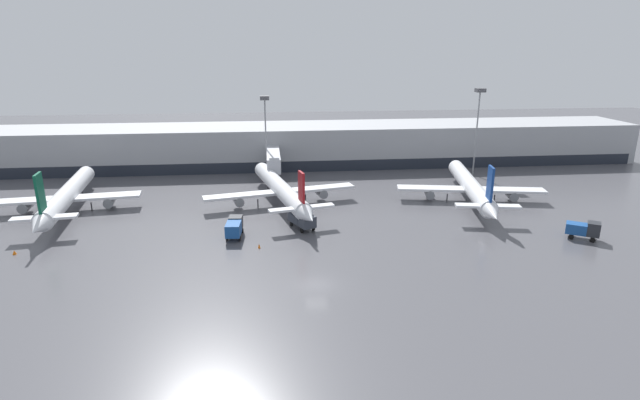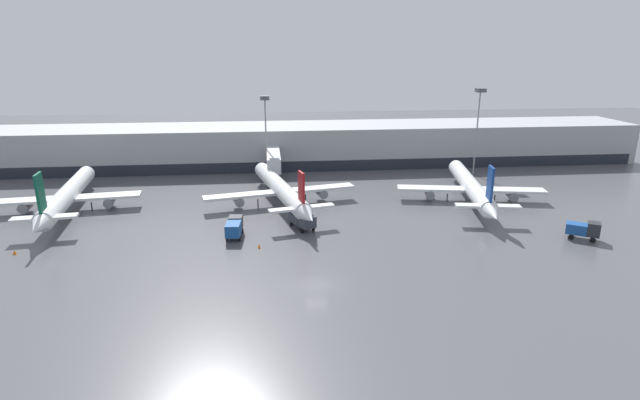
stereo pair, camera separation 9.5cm
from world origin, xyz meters
name	(u,v)px [view 1 (the left image)]	position (x,y,z in m)	size (l,w,h in m)	color
ground_plane	(316,284)	(0.00, 0.00, 0.00)	(320.00, 320.00, 0.00)	#4C4C51
terminal_building	(290,145)	(-0.02, 61.91, 4.50)	(160.00, 30.79, 9.00)	#9EA0A5
parked_jet_0	(281,189)	(-3.06, 30.64, 2.83)	(26.18, 35.15, 8.70)	silver
parked_jet_1	(471,187)	(30.26, 29.51, 2.58)	(25.62, 35.52, 9.06)	silver
parked_jet_2	(67,196)	(-38.22, 30.98, 2.68)	(23.20, 36.34, 9.42)	silver
service_truck_0	(302,220)	(-0.24, 18.61, 1.40)	(4.10, 5.70, 2.40)	#2D333D
service_truck_1	(584,229)	(38.95, 10.13, 1.50)	(4.64, 3.93, 2.65)	#19478C
service_truck_2	(234,227)	(-10.15, 16.13, 1.56)	(2.36, 5.16, 2.59)	#19478C
traffic_cone_0	(14,252)	(-38.60, 12.84, 0.29)	(0.50, 0.50, 0.57)	orange
traffic_cone_1	(259,246)	(-6.64, 11.60, 0.32)	(0.36, 0.36, 0.64)	orange
apron_light_mast_1	(479,107)	(38.50, 48.15, 14.28)	(1.80, 1.80, 18.06)	gray
apron_light_mast_2	(265,113)	(-5.38, 49.84, 13.40)	(1.80, 1.80, 16.80)	gray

